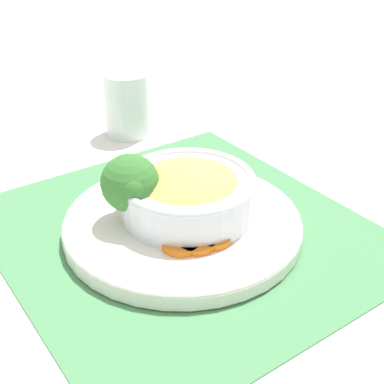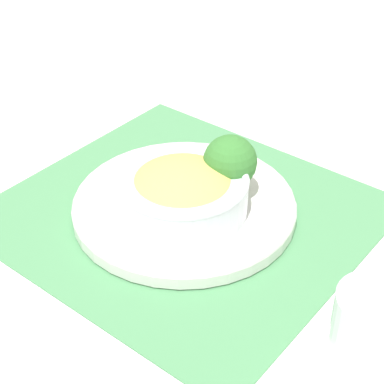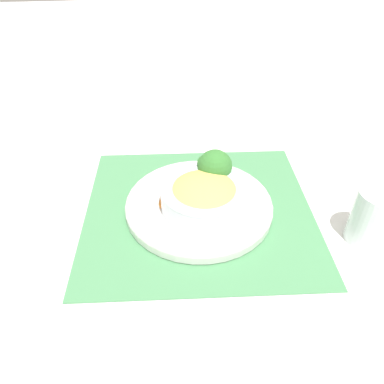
% 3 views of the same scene
% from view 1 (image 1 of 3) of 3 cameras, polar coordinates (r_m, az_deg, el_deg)
% --- Properties ---
extents(ground_plane, '(4.00, 4.00, 0.00)m').
position_cam_1_polar(ground_plane, '(0.67, -1.00, -4.35)').
color(ground_plane, white).
extents(placemat, '(0.48, 0.45, 0.00)m').
position_cam_1_polar(placemat, '(0.67, -1.00, -4.21)').
color(placemat, '#4C8C59').
rests_on(placemat, ground_plane).
extents(plate, '(0.30, 0.30, 0.02)m').
position_cam_1_polar(plate, '(0.67, -1.01, -3.26)').
color(plate, white).
rests_on(plate, placemat).
extents(bowl, '(0.17, 0.17, 0.06)m').
position_cam_1_polar(bowl, '(0.66, -0.48, 0.04)').
color(bowl, silver).
rests_on(bowl, plate).
extents(broccoli_floret, '(0.07, 0.07, 0.09)m').
position_cam_1_polar(broccoli_floret, '(0.64, -6.61, 0.85)').
color(broccoli_floret, '#84AD5B').
rests_on(broccoli_floret, plate).
extents(carrot_slice_near, '(0.04, 0.04, 0.01)m').
position_cam_1_polar(carrot_slice_near, '(0.61, -1.21, -5.56)').
color(carrot_slice_near, orange).
rests_on(carrot_slice_near, plate).
extents(carrot_slice_middle, '(0.04, 0.04, 0.01)m').
position_cam_1_polar(carrot_slice_middle, '(0.62, 0.49, -5.42)').
color(carrot_slice_middle, orange).
rests_on(carrot_slice_middle, plate).
extents(carrot_slice_far, '(0.04, 0.04, 0.01)m').
position_cam_1_polar(carrot_slice_far, '(0.62, 2.01, -4.98)').
color(carrot_slice_far, orange).
rests_on(carrot_slice_far, plate).
extents(water_glass, '(0.08, 0.08, 0.11)m').
position_cam_1_polar(water_glass, '(0.93, -6.91, 8.94)').
color(water_glass, silver).
rests_on(water_glass, ground_plane).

